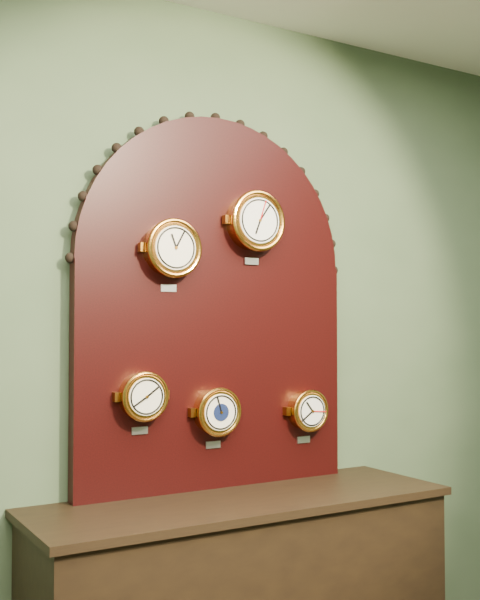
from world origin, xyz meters
TOP-DOWN VIEW (x-y plane):
  - wall_back at (0.00, 2.50)m, footprint 4.00×0.00m
  - display_board at (0.00, 2.45)m, footprint 1.26×0.06m
  - roman_clock at (-0.22, 2.38)m, footprint 0.23×0.08m
  - arabic_clock at (0.15, 2.38)m, footprint 0.25×0.08m
  - hygrometer at (-0.34, 2.38)m, footprint 0.19×0.08m
  - barometer at (-0.03, 2.38)m, footprint 0.19×0.08m
  - tide_clock at (0.41, 2.38)m, footprint 0.18×0.08m

SIDE VIEW (x-z plane):
  - tide_clock at x=0.41m, z-range 1.00..1.24m
  - barometer at x=-0.03m, z-range 1.02..1.26m
  - hygrometer at x=-0.34m, z-range 1.10..1.34m
  - wall_back at x=0.00m, z-range -0.60..3.40m
  - display_board at x=0.00m, z-range 0.86..2.39m
  - roman_clock at x=-0.22m, z-range 1.64..1.92m
  - arabic_clock at x=0.15m, z-range 1.76..2.06m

